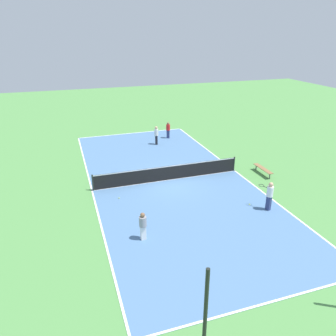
{
  "coord_description": "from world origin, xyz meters",
  "views": [
    {
      "loc": [
        6.35,
        19.16,
        9.43
      ],
      "look_at": [
        0.0,
        0.0,
        0.9
      ],
      "focal_mm": 35.0,
      "sensor_mm": 36.0,
      "label": 1
    }
  ],
  "objects": [
    {
      "name": "court_surface",
      "position": [
        0.0,
        0.0,
        0.01
      ],
      "size": [
        10.29,
        23.12,
        0.02
      ],
      "color": "#4C729E",
      "rests_on": "ground_plane"
    },
    {
      "name": "player_baseline_gray",
      "position": [
        3.29,
        6.11,
        0.85
      ],
      "size": [
        0.38,
        0.38,
        1.47
      ],
      "rotation": [
        0.0,
        0.0,
        0.06
      ],
      "color": "white",
      "rests_on": "court_surface"
    },
    {
      "name": "ground_plane",
      "position": [
        0.0,
        0.0,
        0.0
      ],
      "size": [
        80.0,
        80.0,
        0.0
      ],
      "primitive_type": "plane",
      "color": "#518E47"
    },
    {
      "name": "tennis_net",
      "position": [
        0.0,
        0.0,
        0.57
      ],
      "size": [
        10.09,
        0.1,
        1.07
      ],
      "color": "black",
      "rests_on": "court_surface"
    },
    {
      "name": "tennis_ball_near_net",
      "position": [
        -3.43,
        4.77,
        0.06
      ],
      "size": [
        0.07,
        0.07,
        0.07
      ],
      "primitive_type": "sphere",
      "color": "#CCE033",
      "rests_on": "court_surface"
    },
    {
      "name": "bench",
      "position": [
        -6.68,
        1.15,
        0.4
      ],
      "size": [
        0.36,
        1.98,
        0.45
      ],
      "rotation": [
        0.0,
        0.0,
        1.57
      ],
      "color": "olive",
      "rests_on": "ground_plane"
    },
    {
      "name": "tennis_ball_right_alley",
      "position": [
        3.66,
        1.61,
        0.06
      ],
      "size": [
        0.07,
        0.07,
        0.07
      ],
      "primitive_type": "sphere",
      "color": "#CCE033",
      "rests_on": "court_surface"
    },
    {
      "name": "player_far_white",
      "position": [
        -1.39,
        -7.46,
        0.96
      ],
      "size": [
        0.43,
        0.43,
        1.65
      ],
      "rotation": [
        0.0,
        0.0,
        4.5
      ],
      "color": "black",
      "rests_on": "court_surface"
    },
    {
      "name": "player_near_white",
      "position": [
        -4.12,
        5.56,
        1.0
      ],
      "size": [
        0.65,
        0.99,
        1.7
      ],
      "rotation": [
        0.0,
        0.0,
        5.08
      ],
      "color": "navy",
      "rests_on": "court_surface"
    },
    {
      "name": "player_coach_red",
      "position": [
        -2.95,
        -8.89,
        0.88
      ],
      "size": [
        0.49,
        0.49,
        1.52
      ],
      "rotation": [
        0.0,
        0.0,
        5.74
      ],
      "color": "navy",
      "rests_on": "court_surface"
    },
    {
      "name": "fence_post_back_right",
      "position": [
        3.14,
        12.88,
        1.78
      ],
      "size": [
        0.12,
        0.12,
        3.57
      ],
      "color": "black",
      "rests_on": "ground_plane"
    }
  ]
}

